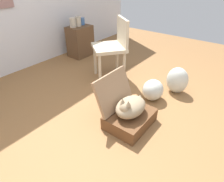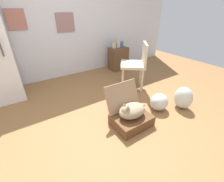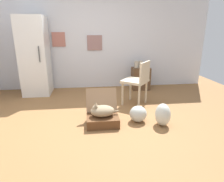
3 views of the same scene
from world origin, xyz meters
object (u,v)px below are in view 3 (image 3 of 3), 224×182
(side_table, at_px, (140,78))
(chair, at_px, (138,80))
(vase_round, at_px, (141,64))
(vase_tall, at_px, (136,64))
(vase_short, at_px, (145,65))
(suitcase_base, at_px, (102,120))
(plastic_bag_white, at_px, (138,114))
(cat, at_px, (102,111))
(refrigerator, at_px, (35,56))
(plastic_bag_clear, at_px, (163,115))

(side_table, relative_size, chair, 0.63)
(vase_round, bearing_deg, chair, -108.03)
(vase_round, bearing_deg, vase_tall, 169.13)
(vase_short, bearing_deg, suitcase_base, -122.81)
(plastic_bag_white, xyz_separation_m, vase_short, (0.65, 1.92, 0.51))
(side_table, relative_size, vase_short, 4.40)
(chair, bearing_deg, vase_tall, -154.55)
(plastic_bag_white, height_order, chair, chair)
(plastic_bag_white, bearing_deg, vase_round, 74.12)
(plastic_bag_white, bearing_deg, vase_short, 71.20)
(cat, bearing_deg, vase_short, 56.99)
(plastic_bag_white, xyz_separation_m, chair, (0.18, 0.80, 0.39))
(chair, bearing_deg, refrigerator, -77.11)
(refrigerator, bearing_deg, vase_short, 1.74)
(refrigerator, xyz_separation_m, vase_short, (2.72, 0.08, -0.27))
(refrigerator, relative_size, side_table, 3.15)
(cat, relative_size, plastic_bag_white, 1.61)
(vase_tall, distance_m, vase_short, 0.23)
(refrigerator, distance_m, vase_short, 2.73)
(plastic_bag_white, bearing_deg, suitcase_base, -176.02)
(side_table, bearing_deg, vase_short, 15.90)
(vase_short, bearing_deg, side_table, -164.10)
(suitcase_base, bearing_deg, vase_round, 59.31)
(cat, height_order, chair, chair)
(cat, relative_size, vase_short, 3.59)
(cat, relative_size, plastic_bag_clear, 1.27)
(vase_short, height_order, vase_round, vase_round)
(side_table, bearing_deg, plastic_bag_clear, -94.82)
(vase_short, bearing_deg, vase_tall, -179.60)
(side_table, relative_size, vase_round, 3.29)
(plastic_bag_clear, relative_size, vase_tall, 2.27)
(suitcase_base, bearing_deg, side_table, 59.19)
(side_table, distance_m, vase_round, 0.38)
(vase_tall, relative_size, vase_round, 0.93)
(suitcase_base, distance_m, vase_round, 2.33)
(suitcase_base, relative_size, cat, 1.10)
(cat, height_order, vase_round, vase_round)
(refrigerator, xyz_separation_m, chair, (2.25, -1.04, -0.39))
(plastic_bag_white, height_order, vase_short, vase_short)
(vase_short, xyz_separation_m, chair, (-0.47, -1.12, -0.12))
(plastic_bag_clear, bearing_deg, side_table, 85.18)
(plastic_bag_white, relative_size, vase_short, 2.24)
(vase_tall, bearing_deg, refrigerator, -178.14)
(plastic_bag_clear, relative_size, vase_round, 2.11)
(refrigerator, height_order, vase_round, refrigerator)
(chair, bearing_deg, plastic_bag_clear, 48.27)
(vase_short, bearing_deg, plastic_bag_white, -108.80)
(cat, bearing_deg, plastic_bag_white, 3.88)
(cat, height_order, vase_tall, vase_tall)
(side_table, relative_size, vase_tall, 3.53)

